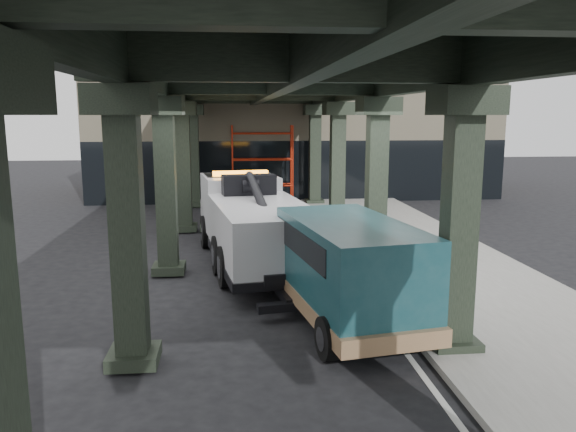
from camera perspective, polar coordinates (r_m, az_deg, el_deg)
ground at (r=14.61m, az=0.69°, el=-7.73°), size 90.00×90.00×0.00m
sidewalk at (r=17.51m, az=14.78°, el=-4.77°), size 5.00×40.00×0.15m
lane_stripe at (r=16.76m, az=5.72°, el=-5.39°), size 0.12×38.00×0.01m
viaduct at (r=15.88m, az=-1.58°, el=13.68°), size 7.40×32.00×6.40m
building at (r=34.00m, az=0.24°, el=9.37°), size 22.00×10.00×8.00m
scaffolding at (r=28.60m, az=-2.63°, el=5.41°), size 3.08×0.88×4.00m
tow_truck at (r=17.13m, az=-3.76°, el=-0.32°), size 3.55×8.83×2.82m
towed_van at (r=12.35m, az=5.73°, el=-5.16°), size 3.04×5.93×2.30m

